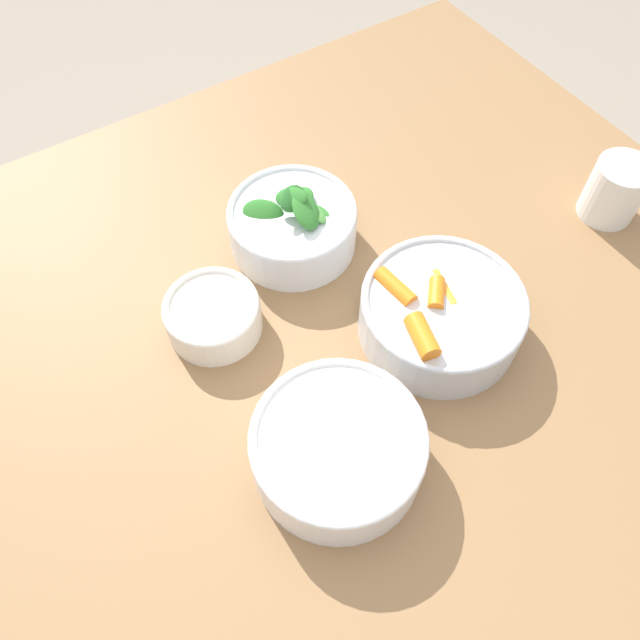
{
  "coord_description": "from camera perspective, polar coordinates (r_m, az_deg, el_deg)",
  "views": [
    {
      "loc": [
        0.15,
        0.32,
        1.39
      ],
      "look_at": [
        -0.07,
        -0.03,
        0.76
      ],
      "focal_mm": 35.0,
      "sensor_mm": 36.0,
      "label": 1
    }
  ],
  "objects": [
    {
      "name": "bowl_carrots",
      "position": [
        0.76,
        10.96,
        0.67
      ],
      "size": [
        0.2,
        0.2,
        0.08
      ],
      "color": "silver",
      "rests_on": "dining_table"
    },
    {
      "name": "bowl_cookies",
      "position": [
        0.77,
        -9.8,
        0.44
      ],
      "size": [
        0.12,
        0.12,
        0.05
      ],
      "color": "silver",
      "rests_on": "dining_table"
    },
    {
      "name": "cup",
      "position": [
        0.96,
        25.37,
        10.66
      ],
      "size": [
        0.08,
        0.08,
        0.08
      ],
      "color": "silver",
      "rests_on": "dining_table"
    },
    {
      "name": "ground_plane",
      "position": [
        1.43,
        -1.98,
        -19.06
      ],
      "size": [
        10.0,
        10.0,
        0.0
      ],
      "primitive_type": "plane",
      "color": "gray"
    },
    {
      "name": "dining_table",
      "position": [
        0.82,
        -3.3,
        -8.05
      ],
      "size": [
        1.35,
        1.07,
        0.73
      ],
      "color": "olive",
      "rests_on": "ground_plane"
    },
    {
      "name": "bowl_beans_hotdog",
      "position": [
        0.67,
        1.86,
        -11.62
      ],
      "size": [
        0.18,
        0.18,
        0.07
      ],
      "color": "white",
      "rests_on": "dining_table"
    },
    {
      "name": "bowl_greens",
      "position": [
        0.83,
        -2.5,
        8.73
      ],
      "size": [
        0.17,
        0.17,
        0.1
      ],
      "color": "silver",
      "rests_on": "dining_table"
    }
  ]
}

